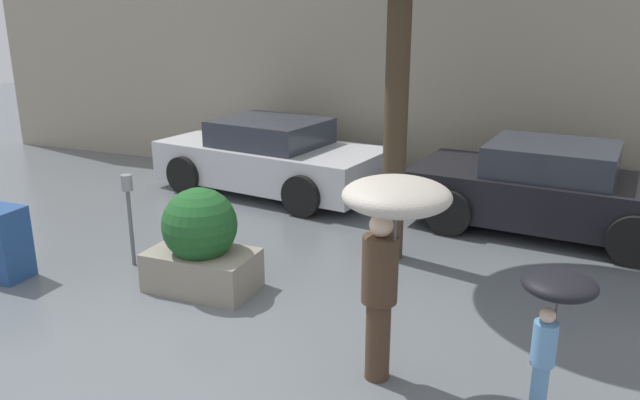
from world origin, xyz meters
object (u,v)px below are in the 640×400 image
person_adult (391,227)px  parked_car_far (549,190)px  planter_box (201,243)px  parked_car_near (271,158)px  parking_meter (128,201)px  newspaper_box (4,244)px  person_child (555,305)px

person_adult → parked_car_far: 4.96m
planter_box → parked_car_near: bearing=105.0°
parking_meter → newspaper_box: bearing=-142.1°
parked_car_near → person_child: bearing=-126.2°
planter_box → person_adult: 2.89m
parked_car_far → newspaper_box: size_ratio=4.55×
parked_car_near → newspaper_box: parked_car_near is taller
planter_box → person_adult: (2.55, -1.05, 0.89)m
parked_car_near → parked_car_far: (4.71, -0.29, -0.00)m
person_child → newspaper_box: 6.28m
person_adult → parked_car_far: bearing=95.5°
person_adult → person_child: (1.32, 0.06, -0.49)m
person_adult → planter_box: bearing=176.1°
person_child → parked_car_far: (-0.22, 4.70, -0.35)m
person_adult → parked_car_far: (1.09, 4.76, -0.84)m
person_adult → newspaper_box: person_adult is taller
parking_meter → newspaper_box: size_ratio=1.34×
person_adult → parking_meter: person_adult is taller
person_adult → person_child: 1.41m
person_child → newspaper_box: bearing=128.1°
parked_car_near → parked_car_far: same height
person_child → parked_car_near: (-4.94, 4.99, -0.35)m
planter_box → parking_meter: bearing=167.3°
parked_car_near → parking_meter: bearing=-173.1°
parking_meter → planter_box: bearing=-12.7°
parked_car_far → newspaper_box: 7.44m
planter_box → parked_car_far: bearing=45.6°
person_adult → parked_car_far: person_adult is taller
planter_box → parking_meter: planter_box is taller
person_adult → person_child: bearing=21.0°
person_child → parked_car_near: 7.03m
person_adult → parked_car_near: bearing=144.0°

